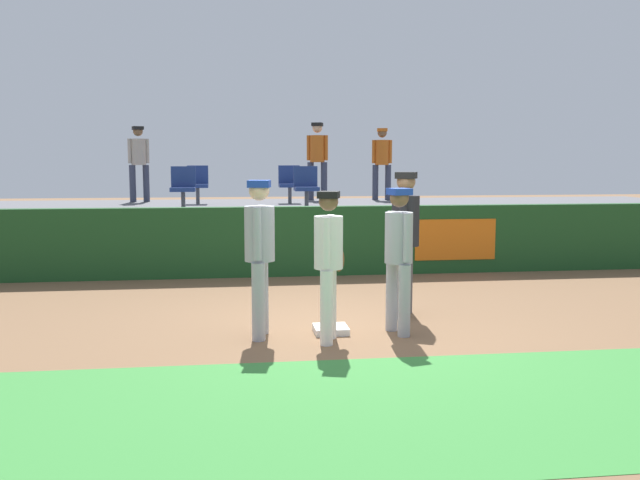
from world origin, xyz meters
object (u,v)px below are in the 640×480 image
(player_fielder_home, at_px, (329,256))
(player_umpire, at_px, (405,233))
(spectator_hooded, at_px, (139,158))
(spectator_capped, at_px, (382,159))
(seat_back_left, at_px, (198,182))
(seat_front_left, at_px, (183,185))
(seat_front_center, at_px, (306,185))
(first_base, at_px, (331,329))
(seat_back_center, at_px, (290,182))
(player_runner_visitor, at_px, (399,250))
(spectator_casual, at_px, (317,155))
(player_coach_visitor, at_px, (260,247))

(player_fielder_home, distance_m, player_umpire, 1.66)
(player_fielder_home, height_order, spectator_hooded, spectator_hooded)
(spectator_hooded, distance_m, spectator_capped, 5.69)
(seat_back_left, relative_size, seat_front_left, 1.00)
(seat_front_center, xyz_separation_m, spectator_hooded, (-3.56, 2.71, 0.52))
(first_base, bearing_deg, seat_back_center, 88.91)
(player_fielder_home, xyz_separation_m, player_runner_visitor, (0.86, 0.25, 0.01))
(player_umpire, xyz_separation_m, spectator_capped, (1.35, 7.50, 0.98))
(first_base, relative_size, player_umpire, 0.21)
(seat_back_left, bearing_deg, seat_front_center, -39.35)
(spectator_casual, bearing_deg, player_fielder_home, 101.54)
(seat_back_center, bearing_deg, player_coach_visitor, -97.53)
(seat_back_left, bearing_deg, seat_front_left, -96.10)
(spectator_hooded, height_order, spectator_casual, spectator_casual)
(player_umpire, xyz_separation_m, spectator_hooded, (-4.34, 7.46, 0.99))
(player_umpire, distance_m, seat_front_left, 5.73)
(player_umpire, distance_m, spectator_casual, 7.81)
(player_fielder_home, bearing_deg, seat_front_center, -167.68)
(seat_front_left, bearing_deg, seat_back_left, 83.90)
(first_base, bearing_deg, seat_back_left, 104.37)
(seat_back_left, height_order, seat_front_left, same)
(player_umpire, bearing_deg, spectator_casual, -154.69)
(spectator_casual, bearing_deg, player_umpire, 109.27)
(player_runner_visitor, bearing_deg, player_fielder_home, -88.35)
(player_coach_visitor, bearing_deg, player_runner_visitor, 98.05)
(player_umpire, height_order, spectator_casual, spectator_casual)
(seat_front_left, distance_m, spectator_casual, 4.27)
(player_runner_visitor, xyz_separation_m, seat_front_center, (-0.47, 5.66, 0.56))
(seat_back_center, relative_size, seat_front_center, 1.00)
(player_umpire, height_order, seat_front_center, seat_front_center)
(first_base, height_order, seat_front_left, seat_front_left)
(seat_front_left, relative_size, spectator_hooded, 0.49)
(player_coach_visitor, relative_size, seat_back_center, 2.17)
(player_coach_visitor, relative_size, seat_back_left, 2.17)
(player_runner_visitor, distance_m, seat_back_center, 7.51)
(player_runner_visitor, bearing_deg, player_umpire, 146.52)
(player_fielder_home, bearing_deg, spectator_hooded, -143.72)
(player_umpire, bearing_deg, spectator_hooded, -125.85)
(seat_back_center, xyz_separation_m, spectator_hooded, (-3.38, 0.91, 0.52))
(seat_front_center, relative_size, spectator_capped, 0.49)
(player_coach_visitor, bearing_deg, seat_front_left, -157.96)
(seat_back_left, bearing_deg, spectator_hooded, 146.33)
(seat_front_center, bearing_deg, seat_back_center, 95.56)
(player_runner_visitor, distance_m, spectator_capped, 8.65)
(player_runner_visitor, bearing_deg, seat_front_center, 170.33)
(seat_back_left, bearing_deg, player_umpire, -65.54)
(player_umpire, relative_size, spectator_capped, 1.11)
(seat_back_left, relative_size, seat_back_center, 1.00)
(seat_back_center, bearing_deg, first_base, -91.09)
(player_runner_visitor, height_order, spectator_capped, spectator_capped)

